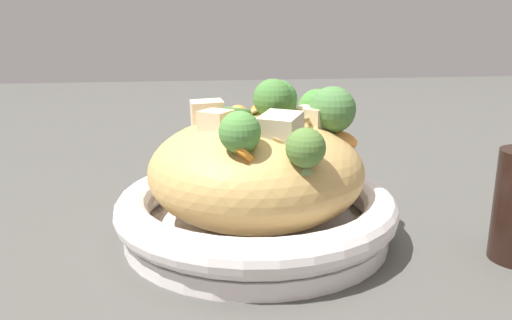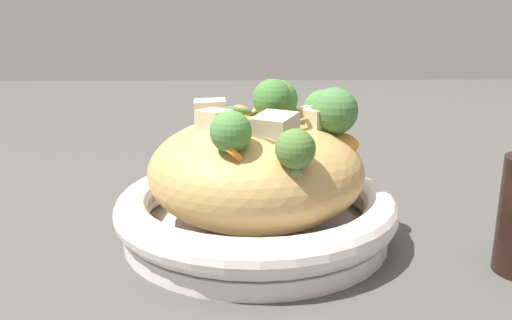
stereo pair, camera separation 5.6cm
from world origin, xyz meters
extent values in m
plane|color=#474641|center=(0.00, 0.00, 0.00)|extent=(3.00, 3.00, 0.00)
cylinder|color=white|center=(0.00, 0.00, 0.01)|extent=(0.29, 0.29, 0.02)
torus|color=white|center=(0.00, 0.00, 0.04)|extent=(0.31, 0.31, 0.04)
ellipsoid|color=tan|center=(0.00, 0.00, 0.08)|extent=(0.23, 0.23, 0.12)
torus|color=tan|center=(-0.03, 0.01, 0.13)|extent=(0.08, 0.08, 0.03)
torus|color=tan|center=(-0.02, 0.04, 0.12)|extent=(0.06, 0.07, 0.02)
torus|color=tan|center=(0.00, 0.01, 0.13)|extent=(0.06, 0.06, 0.02)
cone|color=#97BE78|center=(-0.02, 0.00, 0.13)|extent=(0.02, 0.02, 0.01)
sphere|color=#44813B|center=(-0.02, 0.00, 0.15)|extent=(0.05, 0.05, 0.04)
cone|color=#A3B96F|center=(-0.02, 0.01, 0.13)|extent=(0.02, 0.03, 0.02)
sphere|color=#457A36|center=(-0.02, 0.01, 0.15)|extent=(0.05, 0.05, 0.04)
cone|color=#A2B57C|center=(0.02, 0.08, 0.12)|extent=(0.02, 0.02, 0.01)
sphere|color=#4D873E|center=(0.02, 0.08, 0.14)|extent=(0.05, 0.05, 0.04)
cone|color=#A1BB7A|center=(-0.08, 0.00, 0.12)|extent=(0.03, 0.03, 0.01)
sphere|color=#49793E|center=(-0.08, 0.00, 0.14)|extent=(0.07, 0.07, 0.05)
cone|color=#9EBC7A|center=(-0.03, 0.09, 0.10)|extent=(0.02, 0.02, 0.02)
sphere|color=#507634|center=(-0.03, 0.09, 0.12)|extent=(0.04, 0.04, 0.04)
cone|color=#A4BB73|center=(-0.08, -0.05, 0.11)|extent=(0.02, 0.02, 0.01)
sphere|color=#458337|center=(-0.08, -0.05, 0.13)|extent=(0.06, 0.06, 0.04)
cylinder|color=orange|center=(0.02, 0.08, 0.12)|extent=(0.03, 0.03, 0.02)
cylinder|color=orange|center=(0.02, -0.02, 0.14)|extent=(0.02, 0.02, 0.02)
cylinder|color=orange|center=(-0.01, -0.02, 0.14)|extent=(0.03, 0.02, 0.03)
cylinder|color=orange|center=(-0.10, 0.01, 0.11)|extent=(0.03, 0.03, 0.02)
cylinder|color=#C4E198|center=(0.02, -0.02, 0.14)|extent=(0.05, 0.05, 0.02)
torus|color=#37632B|center=(0.02, -0.02, 0.14)|extent=(0.06, 0.06, 0.02)
cylinder|color=beige|center=(-0.07, -0.03, 0.12)|extent=(0.03, 0.04, 0.03)
torus|color=#3A682B|center=(-0.07, -0.03, 0.12)|extent=(0.04, 0.04, 0.03)
cube|color=beige|center=(-0.06, 0.00, 0.13)|extent=(0.04, 0.04, 0.02)
cube|color=beige|center=(-0.02, 0.05, 0.13)|extent=(0.05, 0.05, 0.03)
cube|color=beige|center=(0.04, 0.02, 0.13)|extent=(0.04, 0.04, 0.02)
cube|color=beige|center=(0.05, -0.03, 0.13)|extent=(0.04, 0.04, 0.03)
camera|label=1|loc=(0.07, 0.54, 0.24)|focal=37.03mm
camera|label=2|loc=(0.01, 0.54, 0.24)|focal=37.03mm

